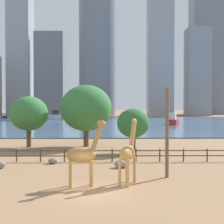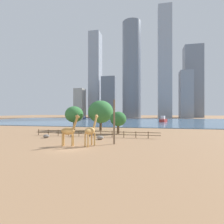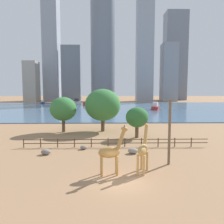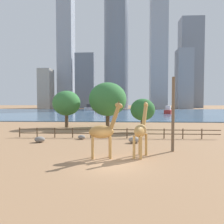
# 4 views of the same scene
# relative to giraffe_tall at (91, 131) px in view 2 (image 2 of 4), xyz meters

# --- Properties ---
(ground_plane) EXTENTS (400.00, 400.00, 0.00)m
(ground_plane) POSITION_rel_giraffe_tall_xyz_m (-2.26, 77.40, -2.26)
(ground_plane) COLOR #9E7551
(harbor_water) EXTENTS (180.00, 86.00, 0.20)m
(harbor_water) POSITION_rel_giraffe_tall_xyz_m (-2.26, 74.40, -2.16)
(harbor_water) COLOR #476B8C
(harbor_water) RESTS_ON ground
(giraffe_tall) EXTENTS (1.72, 3.03, 4.85)m
(giraffe_tall) POSITION_rel_giraffe_tall_xyz_m (0.00, 0.00, 0.00)
(giraffe_tall) COLOR tan
(giraffe_tall) RESTS_ON ground
(giraffe_companion) EXTENTS (2.94, 1.10, 4.81)m
(giraffe_companion) POSITION_rel_giraffe_tall_xyz_m (-3.18, -0.70, -0.03)
(giraffe_companion) COLOR #C18C47
(giraffe_companion) RESTS_ON ground
(utility_pole) EXTENTS (0.28, 0.28, 7.04)m
(utility_pole) POSITION_rel_giraffe_tall_xyz_m (3.17, 2.13, 1.26)
(utility_pole) COLOR brown
(utility_pole) RESTS_ON ground
(boulder_near_fence) EXTENTS (0.91, 0.74, 0.55)m
(boulder_near_fence) POSITION_rel_giraffe_tall_xyz_m (-6.75, 8.30, -1.99)
(boulder_near_fence) COLOR gray
(boulder_near_fence) RESTS_ON ground
(boulder_by_pole) EXTENTS (1.23, 0.91, 0.68)m
(boulder_by_pole) POSITION_rel_giraffe_tall_xyz_m (-11.20, 6.00, -1.92)
(boulder_by_pole) COLOR gray
(boulder_by_pole) RESTS_ON ground
(boulder_small) EXTENTS (1.30, 0.94, 0.70)m
(boulder_small) POSITION_rel_giraffe_tall_xyz_m (-0.26, 6.19, -1.91)
(boulder_small) COLOR gray
(boulder_small) RESTS_ON ground
(enclosure_fence) EXTENTS (26.12, 0.14, 1.30)m
(enclosure_fence) POSITION_rel_giraffe_tall_xyz_m (-2.72, 9.40, -1.50)
(enclosure_fence) COLOR #4C3826
(enclosure_fence) RESTS_ON ground
(tree_left_large) EXTENTS (6.89, 6.89, 8.28)m
(tree_left_large) POSITION_rel_giraffe_tall_xyz_m (-4.41, 21.45, 2.90)
(tree_left_large) COLOR brown
(tree_left_large) RESTS_ON ground
(tree_center_broad) EXTENTS (5.05, 5.05, 6.74)m
(tree_center_broad) POSITION_rel_giraffe_tall_xyz_m (-11.94, 20.82, 2.18)
(tree_center_broad) COLOR brown
(tree_center_broad) RESTS_ON ground
(tree_right_tall) EXTENTS (3.80, 3.80, 5.20)m
(tree_right_tall) POSITION_rel_giraffe_tall_xyz_m (1.50, 15.60, 1.19)
(tree_right_tall) COLOR brown
(tree_right_tall) RESTS_ON ground
(boat_ferry) EXTENTS (3.33, 4.62, 1.92)m
(boat_ferry) POSITION_rel_giraffe_tall_xyz_m (-41.25, 106.60, -1.41)
(boat_ferry) COLOR navy
(boat_ferry) RESTS_ON harbor_water
(boat_sailboat) EXTENTS (4.57, 7.40, 3.06)m
(boat_sailboat) POSITION_rel_giraffe_tall_xyz_m (15.85, 66.63, -1.03)
(boat_sailboat) COLOR #B22D28
(boat_sailboat) RESTS_ON harbor_water
(boat_tug) EXTENTS (5.65, 7.64, 3.19)m
(boat_tug) POSITION_rel_giraffe_tall_xyz_m (-21.35, 103.46, -0.98)
(boat_tug) COLOR silver
(boat_tug) RESTS_ON harbor_water
(boat_barge) EXTENTS (9.01, 6.66, 3.76)m
(boat_barge) POSITION_rel_giraffe_tall_xyz_m (-11.77, 90.66, -0.79)
(boat_barge) COLOR #B22D28
(boat_barge) RESTS_ON harbor_water
(skyline_tower_needle) EXTENTS (17.23, 17.23, 88.78)m
(skyline_tower_needle) POSITION_rel_giraffe_tall_xyz_m (-6.63, 137.65, 42.12)
(skyline_tower_needle) COLOR slate
(skyline_tower_needle) RESTS_ON ground
(skyline_block_central) EXTENTS (11.65, 8.78, 99.02)m
(skyline_block_central) POSITION_rel_giraffe_tall_xyz_m (22.67, 134.93, 47.24)
(skyline_block_central) COLOR #939EAD
(skyline_block_central) RESTS_ON ground
(skyline_tower_glass) EXTENTS (10.32, 11.73, 40.76)m
(skyline_tower_glass) POSITION_rel_giraffe_tall_xyz_m (40.33, 135.80, 18.11)
(skyline_tower_glass) COLOR gray
(skyline_tower_glass) RESTS_ON ground
(skyline_block_left) EXTENTS (8.72, 10.68, 27.73)m
(skyline_block_left) POSITION_rel_giraffe_tall_xyz_m (-56.14, 132.93, 11.60)
(skyline_block_left) COLOR #ADA89E
(skyline_block_left) RESTS_ON ground
(skyline_block_right) EXTENTS (11.27, 13.67, 88.29)m
(skyline_block_right) POSITION_rel_giraffe_tall_xyz_m (-46.11, 150.81, 41.88)
(skyline_block_right) COLOR #939EAD
(skyline_block_right) RESTS_ON ground
(skyline_tower_short) EXTENTS (16.95, 13.28, 69.66)m
(skyline_tower_short) POSITION_rel_giraffe_tall_xyz_m (51.13, 157.85, 32.56)
(skyline_tower_short) COLOR slate
(skyline_tower_short) RESTS_ON ground
(skyline_block_wide) EXTENTS (13.98, 9.81, 40.52)m
(skyline_block_wide) POSITION_rel_giraffe_tall_xyz_m (-30.19, 144.96, 18.00)
(skyline_block_wide) COLOR slate
(skyline_block_wide) RESTS_ON ground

